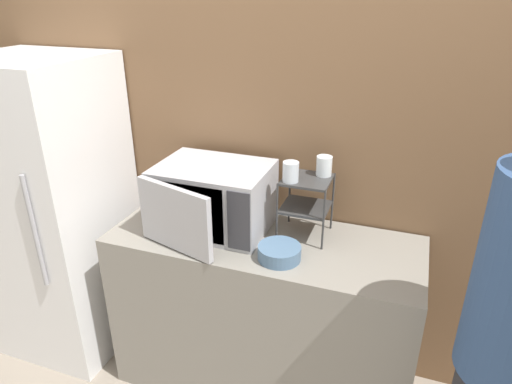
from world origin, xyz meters
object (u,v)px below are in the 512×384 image
at_px(bowl, 279,253).
at_px(microwave, 212,198).
at_px(glass_back_right, 324,166).
at_px(refrigerator, 55,211).
at_px(dish_rack, 306,195).
at_px(glass_front_left, 291,172).

bearing_deg(bowl, microwave, 157.41).
distance_m(microwave, glass_back_right, 0.57).
distance_m(microwave, refrigerator, 0.99).
distance_m(dish_rack, refrigerator, 1.46).
bearing_deg(refrigerator, microwave, 3.51).
height_order(microwave, dish_rack, microwave).
bearing_deg(dish_rack, refrigerator, -174.29).
relative_size(glass_front_left, glass_back_right, 1.00).
relative_size(dish_rack, refrigerator, 0.18).
distance_m(glass_front_left, glass_back_right, 0.18).
relative_size(bowl, refrigerator, 0.11).
height_order(glass_back_right, refrigerator, refrigerator).
relative_size(dish_rack, glass_back_right, 3.22).
relative_size(dish_rack, glass_front_left, 3.22).
height_order(glass_back_right, bowl, glass_back_right).
bearing_deg(dish_rack, glass_back_right, 46.27).
distance_m(microwave, dish_rack, 0.47).
bearing_deg(glass_front_left, dish_rack, 42.13).
xyz_separation_m(microwave, glass_front_left, (0.39, 0.03, 0.18)).
bearing_deg(glass_front_left, microwave, -176.33).
height_order(glass_front_left, refrigerator, refrigerator).
bearing_deg(glass_back_right, dish_rack, -133.73).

